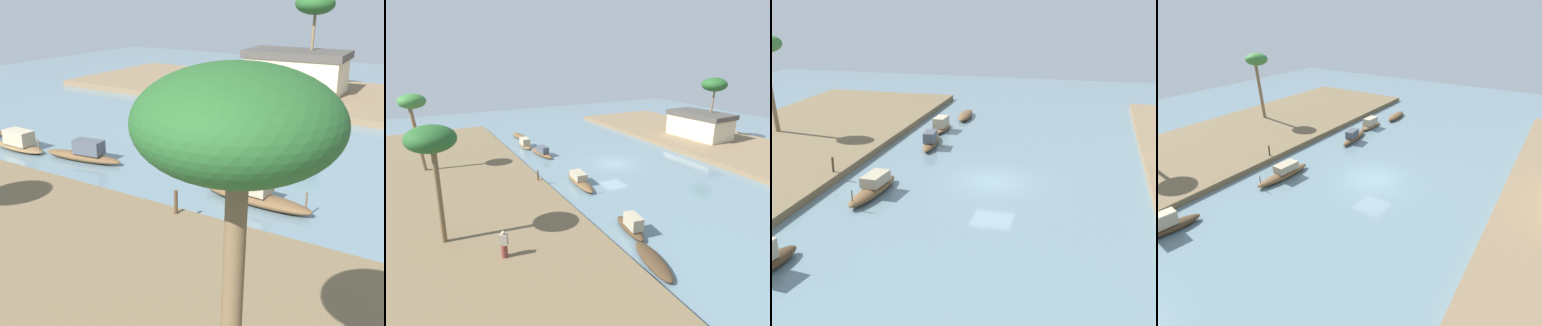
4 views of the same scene
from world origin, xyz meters
TOP-DOWN VIEW (x-y plane):
  - river_water at (0.00, 0.00)m, footprint 78.90×78.90m
  - riverbank_left at (0.00, -16.04)m, footprint 46.81×14.11m
  - sampan_downstream_large at (3.63, -6.09)m, footprint 5.07×1.43m
  - sampan_midstream at (-15.51, -5.64)m, footprint 4.26×1.39m
  - sampan_near_left_bank at (-10.66, -6.47)m, footprint 3.74×1.17m
  - sampan_open_hull at (12.52, -6.91)m, footprint 3.49×1.41m
  - sampan_foreground at (-6.22, -5.90)m, footprint 4.72×1.49m
  - mooring_post at (1.96, -9.46)m, footprint 0.14×0.14m
  - palm_tree_left_near at (-5.64, -18.54)m, footprint 2.46×2.46m

SIDE VIEW (x-z plane):
  - river_water at x=0.00m, z-range 0.00..0.00m
  - riverbank_left at x=0.00m, z-range 0.00..0.47m
  - sampan_midstream at x=-15.51m, z-range 0.00..0.52m
  - sampan_foreground at x=-6.22m, z-range -0.17..1.01m
  - sampan_downstream_large at x=3.63m, z-range -0.14..0.98m
  - sampan_near_left_bank at x=-10.66m, z-range -0.13..1.02m
  - sampan_open_hull at x=12.52m, z-range -0.18..1.20m
  - mooring_post at x=1.96m, z-range 0.47..1.41m
  - palm_tree_left_near at x=-5.64m, z-range 3.17..10.55m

